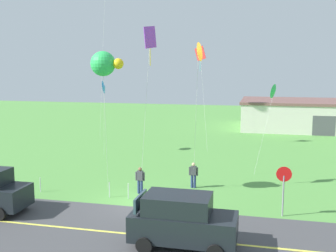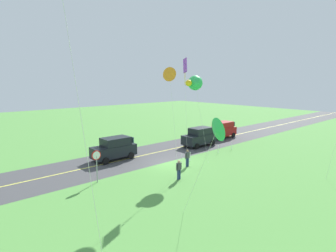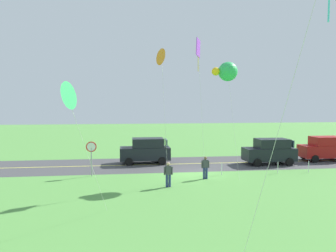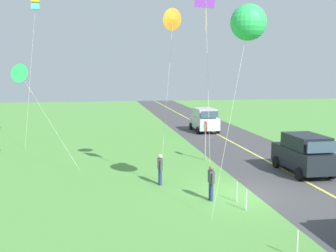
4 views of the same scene
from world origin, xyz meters
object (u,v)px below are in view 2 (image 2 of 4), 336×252
stop_sign (97,160)px  car_parked_west_far (222,130)px  kite_green_far (195,83)px  kite_pink_drift (217,130)px  kite_red_low (170,75)px  person_adult_near (179,169)px  kite_blue_mid (185,68)px  car_suv_foreground (114,148)px  person_adult_companion (187,157)px  car_parked_west_near (200,137)px

stop_sign → car_parked_west_far: bearing=-169.3°
kite_green_far → kite_pink_drift: kite_green_far is taller
kite_red_low → person_adult_near: bearing=115.1°
kite_blue_mid → car_suv_foreground: bearing=-64.3°
person_adult_companion → kite_pink_drift: kite_pink_drift is taller
person_adult_near → kite_pink_drift: 10.10m
car_suv_foreground → kite_green_far: (-5.59, 5.66, 6.49)m
car_parked_west_far → car_parked_west_near: bearing=10.7°
stop_sign → person_adult_near: 6.49m
kite_pink_drift → kite_blue_mid: bearing=-127.9°
car_parked_west_near → car_parked_west_far: bearing=-169.3°
car_parked_west_far → person_adult_companion: 14.10m
person_adult_near → kite_blue_mid: kite_blue_mid is taller
person_adult_companion → kite_pink_drift: (7.73, 9.35, 4.77)m
car_suv_foreground → person_adult_companion: size_ratio=2.75×
person_adult_near → kite_red_low: bearing=-43.9°
car_suv_foreground → kite_pink_drift: bearing=76.2°
stop_sign → kite_blue_mid: 10.56m
car_parked_west_near → kite_green_far: size_ratio=0.53×
person_adult_companion → kite_green_far: size_ratio=0.19×
kite_blue_mid → person_adult_near: bearing=36.5°
person_adult_near → kite_red_low: kite_red_low is taller
car_suv_foreground → car_parked_west_near: 10.92m
person_adult_companion → kite_red_low: bearing=-20.6°
car_parked_west_near → stop_sign: bearing=10.7°
person_adult_companion → kite_green_far: (-1.76, -0.87, 6.78)m
car_suv_foreground → stop_sign: 6.32m
person_adult_companion → kite_blue_mid: (0.60, 0.19, 8.09)m
kite_pink_drift → car_suv_foreground: bearing=-103.8°
stop_sign → kite_blue_mid: kite_blue_mid is taller
car_parked_west_far → kite_red_low: kite_red_low is taller
person_adult_companion → stop_sign: bearing=-53.6°
car_parked_west_far → stop_sign: stop_sign is taller
stop_sign → person_adult_companion: size_ratio=1.60×
stop_sign → person_adult_near: size_ratio=1.60×
car_parked_west_far → stop_sign: bearing=10.7°
car_parked_west_near → car_suv_foreground: bearing=-9.4°
car_suv_foreground → kite_green_far: bearing=134.7°
person_adult_near → kite_blue_mid: size_ratio=0.16×
person_adult_near → kite_green_far: size_ratio=0.19×
kite_green_far → kite_pink_drift: 14.08m
kite_pink_drift → kite_red_low: bearing=-118.8°
car_parked_west_near → person_adult_companion: 8.41m
car_parked_west_near → stop_sign: (15.03, 2.85, 0.65)m
kite_green_far → person_adult_near: bearing=30.6°
kite_red_low → kite_blue_mid: (-2.61, -0.97, 0.66)m
person_adult_companion → kite_green_far: 7.06m
person_adult_companion → kite_pink_drift: 13.03m
car_parked_west_far → person_adult_companion: size_ratio=2.75×
car_suv_foreground → car_parked_west_near: bearing=170.6°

